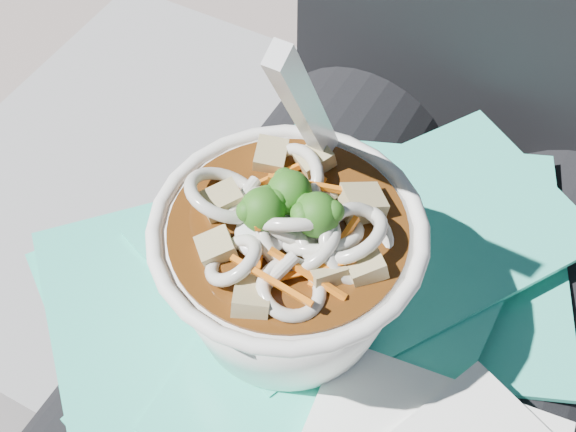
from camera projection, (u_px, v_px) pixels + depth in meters
The scene contains 5 objects.
stone_ledge at pixel (392, 411), 0.91m from camera, with size 1.00×0.50×0.48m, color gray.
lap at pixel (353, 396), 0.57m from camera, with size 0.36×0.48×0.16m.
person_body at pixel (407, 287), 0.61m from camera, with size 0.34×0.94×1.03m.
plastic_bag at pixel (303, 309), 0.51m from camera, with size 0.37×0.39×0.02m.
udon_bowl at pixel (289, 259), 0.46m from camera, with size 0.19×0.19×0.20m.
Camera 1 is at (0.08, -0.24, 1.09)m, focal length 50.00 mm.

